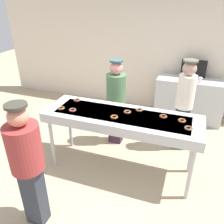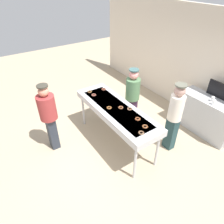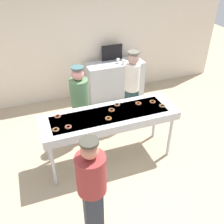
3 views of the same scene
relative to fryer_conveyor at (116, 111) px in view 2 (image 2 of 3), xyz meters
The scene contains 19 objects.
ground_plane 0.92m from the fryer_conveyor, ahead, with size 16.00×16.00×0.00m, color tan.
back_wall 2.62m from the fryer_conveyor, 90.00° to the left, with size 8.00×0.12×2.83m, color beige.
fryer_conveyor is the anchor object (origin of this frame).
chocolate_donut_0 0.87m from the fryer_conveyor, 165.72° to the left, with size 0.11×0.11×0.03m, color brown.
chocolate_donut_1 0.18m from the fryer_conveyor, 116.95° to the right, with size 0.11×0.11×0.03m, color brown.
chocolate_donut_2 0.14m from the fryer_conveyor, 51.62° to the left, with size 0.11×0.11×0.03m, color brown.
chocolate_donut_3 0.75m from the fryer_conveyor, 169.61° to the right, with size 0.11×0.11×0.03m, color brown.
chocolate_donut_4 0.61m from the fryer_conveyor, 11.47° to the left, with size 0.11×0.11×0.03m, color brown.
chocolate_donut_5 0.31m from the fryer_conveyor, 44.25° to the left, with size 0.11×0.11×0.03m, color brown.
chocolate_donut_6 0.94m from the fryer_conveyor, behind, with size 0.11×0.11×0.03m, color brown.
chocolate_donut_7 0.96m from the fryer_conveyor, ahead, with size 0.11×0.11×0.03m, color brown.
chocolate_donut_8 0.86m from the fryer_conveyor, ahead, with size 0.11×0.11×0.03m, color brown.
worker_baker 0.80m from the fryer_conveyor, 114.26° to the left, with size 0.35×0.35×1.61m.
worker_assistant 1.26m from the fryer_conveyor, 48.54° to the left, with size 0.30×0.30×1.66m.
customer_waiting 1.45m from the fryer_conveyor, 118.46° to the right, with size 0.37×0.37×1.63m.
prep_counter 2.35m from the fryer_conveyor, 66.97° to the left, with size 1.43×0.53×0.95m, color #B7BABF.
paper_cup_0 2.29m from the fryer_conveyor, 65.07° to the left, with size 0.07×0.07×0.12m, color white.
paper_cup_1 2.24m from the fryer_conveyor, 61.62° to the left, with size 0.07×0.07×0.12m, color white.
menu_display 2.51m from the fryer_conveyor, 68.89° to the left, with size 0.53×0.04×0.38m, color black.
Camera 2 is at (2.94, -2.10, 3.45)m, focal length 32.22 mm.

